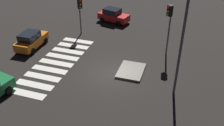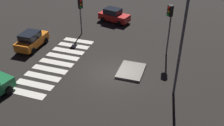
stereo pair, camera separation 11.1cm
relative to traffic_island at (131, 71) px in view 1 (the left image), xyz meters
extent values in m
plane|color=black|center=(0.73, -1.45, -0.09)|extent=(80.00, 80.00, 0.00)
cube|color=gray|center=(0.00, 0.00, 0.00)|extent=(2.78, 2.10, 0.18)
cube|color=red|center=(-9.99, -4.78, 0.54)|extent=(2.38, 3.94, 0.75)
cube|color=black|center=(-10.04, -5.00, 1.22)|extent=(1.83, 2.16, 0.61)
cylinder|color=black|center=(-10.48, -3.50, 0.21)|extent=(0.35, 0.62, 0.59)
cylinder|color=black|center=(-8.97, -3.85, 0.21)|extent=(0.35, 0.62, 0.59)
cylinder|color=black|center=(-11.00, -5.71, 0.21)|extent=(0.35, 0.62, 0.59)
cylinder|color=black|center=(-9.50, -6.07, 0.21)|extent=(0.35, 0.62, 0.59)
sphere|color=#F2EABF|center=(-9.99, -2.93, 0.54)|extent=(0.20, 0.20, 0.20)
sphere|color=#F2EABF|center=(-9.15, -3.13, 0.54)|extent=(0.20, 0.20, 0.20)
cube|color=orange|center=(-1.20, -10.36, 0.55)|extent=(3.75, 1.65, 0.76)
cube|color=black|center=(-0.97, -10.36, 1.24)|extent=(1.93, 1.48, 0.62)
cylinder|color=black|center=(-2.34, -11.16, 0.21)|extent=(0.60, 0.23, 0.60)
cylinder|color=black|center=(-2.36, -9.60, 0.21)|extent=(0.60, 0.23, 0.60)
cylinder|color=black|center=(-0.03, -11.13, 0.21)|extent=(0.60, 0.23, 0.60)
cylinder|color=black|center=(-0.05, -9.56, 0.21)|extent=(0.60, 0.23, 0.60)
sphere|color=#F2EABF|center=(-3.01, -10.83, 0.55)|extent=(0.20, 0.20, 0.20)
sphere|color=#F2EABF|center=(-3.03, -9.95, 0.55)|extent=(0.20, 0.20, 0.20)
cylinder|color=black|center=(5.75, -7.81, 0.22)|extent=(0.66, 0.35, 0.63)
sphere|color=#F2EABF|center=(4.80, -8.92, 0.58)|extent=(0.21, 0.21, 0.21)
sphere|color=#F2EABF|center=(4.99, -8.02, 0.58)|extent=(0.21, 0.21, 0.21)
cylinder|color=#47474C|center=(-4.01, 2.36, 2.30)|extent=(0.14, 0.14, 4.78)
cube|color=black|center=(-3.87, 2.25, 4.21)|extent=(0.53, 0.54, 0.96)
sphere|color=red|center=(-3.71, 2.12, 4.51)|extent=(0.22, 0.22, 0.22)
sphere|color=orange|center=(-3.71, 2.12, 4.21)|extent=(0.22, 0.22, 0.22)
sphere|color=green|center=(-3.71, 2.12, 3.91)|extent=(0.22, 0.22, 0.22)
cylinder|color=#47474C|center=(-5.62, -7.11, 1.86)|extent=(0.14, 0.14, 3.91)
cube|color=black|center=(-5.48, -6.99, 3.34)|extent=(0.53, 0.54, 0.96)
sphere|color=red|center=(-5.33, -6.85, 3.64)|extent=(0.22, 0.22, 0.22)
sphere|color=orange|center=(-5.33, -6.85, 3.34)|extent=(0.22, 0.22, 0.22)
sphere|color=green|center=(-5.33, -6.85, 3.04)|extent=(0.22, 0.22, 0.22)
cylinder|color=#47474C|center=(1.80, 3.74, 3.83)|extent=(0.18, 0.18, 7.84)
cube|color=silver|center=(-3.87, -6.68, -0.08)|extent=(0.70, 3.20, 0.02)
cube|color=silver|center=(-2.72, -6.68, -0.08)|extent=(0.70, 3.20, 0.02)
cube|color=silver|center=(-1.57, -6.68, -0.08)|extent=(0.70, 3.20, 0.02)
cube|color=silver|center=(-0.42, -6.68, -0.08)|extent=(0.70, 3.20, 0.02)
cube|color=silver|center=(0.73, -6.68, -0.08)|extent=(0.70, 3.20, 0.02)
cube|color=silver|center=(1.88, -6.68, -0.08)|extent=(0.70, 3.20, 0.02)
cube|color=silver|center=(3.03, -6.68, -0.08)|extent=(0.70, 3.20, 0.02)
cube|color=silver|center=(4.18, -6.68, -0.08)|extent=(0.70, 3.20, 0.02)
cube|color=silver|center=(5.33, -6.68, -0.08)|extent=(0.70, 3.20, 0.02)
camera|label=1|loc=(17.45, 4.07, 11.70)|focal=40.68mm
camera|label=2|loc=(17.42, 4.18, 11.70)|focal=40.68mm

